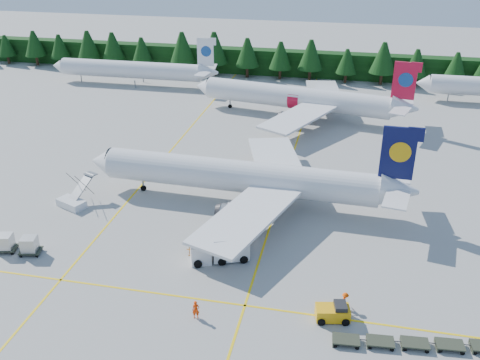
% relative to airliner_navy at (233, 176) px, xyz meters
% --- Properties ---
extents(ground, '(320.00, 320.00, 0.00)m').
position_rel_airliner_navy_xyz_m(ground, '(-0.07, -15.10, -3.76)').
color(ground, gray).
rests_on(ground, ground).
extents(taxi_stripe_a, '(0.25, 120.00, 0.01)m').
position_rel_airliner_navy_xyz_m(taxi_stripe_a, '(-14.07, 4.90, -3.76)').
color(taxi_stripe_a, yellow).
rests_on(taxi_stripe_a, ground).
extents(taxi_stripe_b, '(0.25, 120.00, 0.01)m').
position_rel_airliner_navy_xyz_m(taxi_stripe_b, '(5.93, 4.90, -3.76)').
color(taxi_stripe_b, yellow).
rests_on(taxi_stripe_b, ground).
extents(taxi_stripe_cross, '(80.00, 0.25, 0.01)m').
position_rel_airliner_navy_xyz_m(taxi_stripe_cross, '(-0.07, -21.10, -3.76)').
color(taxi_stripe_cross, yellow).
rests_on(taxi_stripe_cross, ground).
extents(treeline_hedge, '(220.00, 4.00, 6.00)m').
position_rel_airliner_navy_xyz_m(treeline_hedge, '(-0.07, 66.90, -0.76)').
color(treeline_hedge, black).
rests_on(treeline_hedge, ground).
extents(airliner_navy, '(43.08, 35.42, 12.52)m').
position_rel_airliner_navy_xyz_m(airliner_navy, '(0.00, 0.00, 0.00)').
color(airliner_navy, silver).
rests_on(airliner_navy, ground).
extents(airliner_red, '(42.32, 34.53, 12.39)m').
position_rel_airliner_navy_xyz_m(airliner_red, '(3.28, 36.70, -0.04)').
color(airliner_red, silver).
rests_on(airliner_red, ground).
extents(airliner_far_left, '(39.09, 4.05, 11.37)m').
position_rel_airliner_navy_xyz_m(airliner_far_left, '(-36.86, 50.85, -0.20)').
color(airliner_far_left, silver).
rests_on(airliner_far_left, ground).
extents(airstairs, '(4.61, 5.95, 3.51)m').
position_rel_airliner_navy_xyz_m(airstairs, '(-20.59, -5.78, -3.00)').
color(airstairs, silver).
rests_on(airstairs, ground).
extents(service_truck, '(6.87, 4.59, 3.12)m').
position_rel_airliner_navy_xyz_m(service_truck, '(1.56, -13.81, -2.22)').
color(service_truck, white).
rests_on(service_truck, ground).
extents(baggage_tug, '(3.47, 2.31, 1.71)m').
position_rel_airliner_navy_xyz_m(baggage_tug, '(14.58, -21.28, -2.92)').
color(baggage_tug, '#EDA40D').
rests_on(baggage_tug, ground).
extents(dolly_train, '(14.62, 3.42, 0.14)m').
position_rel_airliner_navy_xyz_m(dolly_train, '(21.94, -23.46, -3.31)').
color(dolly_train, '#2F3426').
rests_on(dolly_train, ground).
extents(uld_pair, '(5.69, 2.36, 1.80)m').
position_rel_airliner_navy_xyz_m(uld_pair, '(-21.36, -17.32, -2.55)').
color(uld_pair, '#2F3426').
rests_on(uld_pair, ground).
extents(crew_a, '(0.79, 0.61, 1.91)m').
position_rel_airliner_navy_xyz_m(crew_a, '(1.72, -23.84, -2.81)').
color(crew_a, '#E83504').
rests_on(crew_a, ground).
extents(crew_b, '(1.02, 0.98, 1.66)m').
position_rel_airliner_navy_xyz_m(crew_b, '(-1.96, -13.71, -2.94)').
color(crew_b, '#DB6904').
rests_on(crew_b, ground).
extents(crew_c, '(0.60, 0.80, 1.80)m').
position_rel_airliner_navy_xyz_m(crew_c, '(15.58, -19.41, -2.86)').
color(crew_c, '#EE4705').
rests_on(crew_c, ground).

